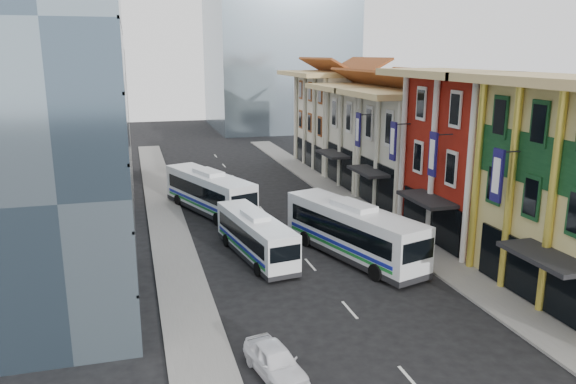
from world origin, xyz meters
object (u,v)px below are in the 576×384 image
object	(u,v)px
bus_left_near	(255,235)
sedan_left	(275,361)
bus_left_far	(209,191)
bus_right	(353,230)
office_tower	(15,29)

from	to	relation	value
bus_left_near	sedan_left	world-z (taller)	bus_left_near
bus_left_near	bus_left_far	size ratio (longest dim) A/B	0.83
bus_left_near	bus_left_far	world-z (taller)	bus_left_far
bus_right	sedan_left	distance (m)	15.38
office_tower	bus_right	world-z (taller)	office_tower
bus_left_near	sedan_left	distance (m)	14.72
office_tower	bus_right	xyz separation A→B (m)	(20.18, -3.47, -13.04)
office_tower	bus_left_far	xyz separation A→B (m)	(12.35, 10.40, -13.10)
office_tower	bus_right	distance (m)	24.28
office_tower	bus_left_near	world-z (taller)	office_tower
office_tower	bus_right	bearing A→B (deg)	-9.76
bus_left_near	bus_right	distance (m)	6.62
bus_right	bus_left_far	bearing A→B (deg)	102.55
bus_left_far	bus_right	size ratio (longest dim) A/B	0.97
bus_left_far	sedan_left	distance (m)	26.55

